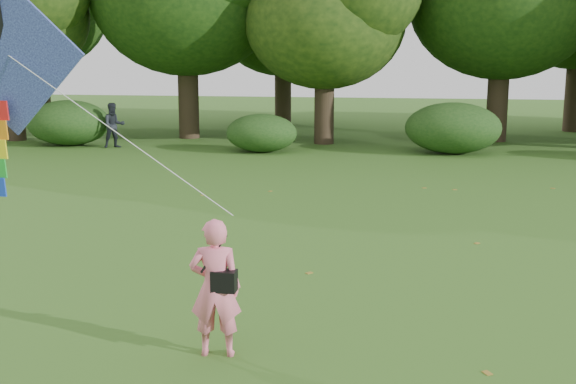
# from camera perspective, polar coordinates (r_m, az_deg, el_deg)

# --- Properties ---
(ground) EXTENTS (100.00, 100.00, 0.00)m
(ground) POSITION_cam_1_polar(r_m,az_deg,el_deg) (9.92, 0.84, -10.84)
(ground) COLOR #265114
(ground) RESTS_ON ground
(man_kite_flyer) EXTENTS (0.68, 0.50, 1.73)m
(man_kite_flyer) POSITION_cam_1_polar(r_m,az_deg,el_deg) (8.92, -5.76, -7.53)
(man_kite_flyer) COLOR pink
(man_kite_flyer) RESTS_ON ground
(bystander_left) EXTENTS (1.08, 1.04, 1.75)m
(bystander_left) POSITION_cam_1_polar(r_m,az_deg,el_deg) (28.90, -13.60, 5.14)
(bystander_left) COLOR #21252C
(bystander_left) RESTS_ON ground
(crossbody_bag) EXTENTS (0.43, 0.20, 0.70)m
(crossbody_bag) POSITION_cam_1_polar(r_m,az_deg,el_deg) (8.82, -5.09, -6.94)
(crossbody_bag) COLOR black
(crossbody_bag) RESTS_ON ground
(flying_kite) EXTENTS (4.32, 1.07, 3.02)m
(flying_kite) POSITION_cam_1_polar(r_m,az_deg,el_deg) (10.25, -21.42, 9.89)
(flying_kite) COLOR #234899
(flying_kite) RESTS_ON ground
(tree_line) EXTENTS (54.70, 15.30, 9.48)m
(tree_line) POSITION_cam_1_polar(r_m,az_deg,el_deg) (32.04, 10.32, 14.29)
(tree_line) COLOR #3A2D1E
(tree_line) RESTS_ON ground
(shrub_band) EXTENTS (39.15, 3.22, 1.88)m
(shrub_band) POSITION_cam_1_polar(r_m,az_deg,el_deg) (26.94, 4.99, 4.96)
(shrub_band) COLOR #264919
(shrub_band) RESTS_ON ground
(fallen_leaves) EXTENTS (9.35, 15.26, 0.01)m
(fallen_leaves) POSITION_cam_1_polar(r_m,az_deg,el_deg) (14.69, 9.00, -3.65)
(fallen_leaves) COLOR olive
(fallen_leaves) RESTS_ON ground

